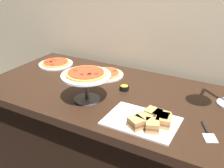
{
  "coord_description": "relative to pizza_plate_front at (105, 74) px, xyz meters",
  "views": [
    {
      "loc": [
        0.61,
        -1.3,
        1.5
      ],
      "look_at": [
        -0.11,
        0.0,
        0.81
      ],
      "focal_mm": 42.21,
      "sensor_mm": 36.0,
      "label": 1
    }
  ],
  "objects": [
    {
      "name": "buffet_table",
      "position": [
        0.27,
        -0.2,
        -0.39
      ],
      "size": [
        1.9,
        0.84,
        0.76
      ],
      "color": "black",
      "rests_on": "ground_plane"
    },
    {
      "name": "serving_spatula",
      "position": [
        0.78,
        -0.37,
        -0.01
      ],
      "size": [
        0.11,
        0.17,
        0.01
      ],
      "color": "#B7BABF",
      "rests_on": "buffet_table"
    },
    {
      "name": "pizza_plate_center",
      "position": [
        -0.45,
        -0.0,
        -0.0
      ],
      "size": [
        0.27,
        0.27,
        0.03
      ],
      "color": "white",
      "rests_on": "buffet_table"
    },
    {
      "name": "back_wall",
      "position": [
        0.27,
        0.3,
        0.43
      ],
      "size": [
        4.4,
        0.04,
        2.4
      ],
      "primitive_type": "cube",
      "color": "#C6B593",
      "rests_on": "ground_plane"
    },
    {
      "name": "sauce_cup_near",
      "position": [
        0.22,
        -0.15,
        0.0
      ],
      "size": [
        0.06,
        0.06,
        0.03
      ],
      "color": "black",
      "rests_on": "buffet_table"
    },
    {
      "name": "pizza_plate_front",
      "position": [
        0.0,
        0.0,
        0.0
      ],
      "size": [
        0.26,
        0.26,
        0.03
      ],
      "color": "white",
      "rests_on": "buffet_table"
    },
    {
      "name": "pizza_plate_raised_stand",
      "position": [
        0.09,
        -0.37,
        0.13
      ],
      "size": [
        0.28,
        0.28,
        0.18
      ],
      "color": "#595B60",
      "rests_on": "buffet_table"
    },
    {
      "name": "sandwich_platter",
      "position": [
        0.51,
        -0.43,
        0.01
      ],
      "size": [
        0.36,
        0.25,
        0.06
      ],
      "color": "white",
      "rests_on": "buffet_table"
    }
  ]
}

